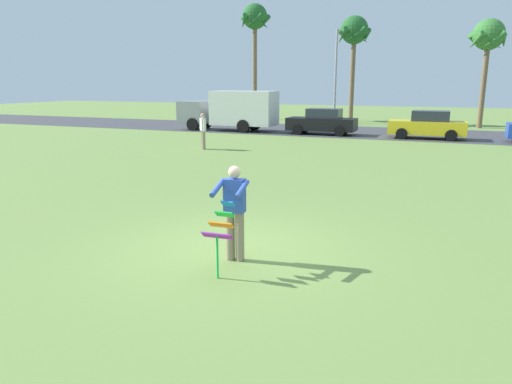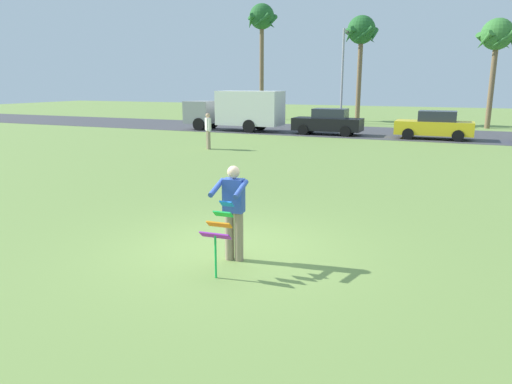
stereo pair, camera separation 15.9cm
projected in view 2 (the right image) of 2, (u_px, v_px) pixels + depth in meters
ground_plane at (231, 250)px, 9.07m from camera, size 120.00×120.00×0.00m
road_strip at (392, 133)px, 30.00m from camera, size 120.00×8.00×0.01m
person_kite_flyer at (233, 209)px, 8.32m from camera, size 0.59×0.69×1.73m
kite_held at (219, 227)px, 7.72m from camera, size 0.52×0.65×1.20m
parked_truck_grey_van at (239, 110)px, 31.23m from camera, size 6.71×2.14×2.62m
parked_car_black at (328, 122)px, 29.05m from camera, size 4.20×1.84×1.60m
parked_car_yellow at (435, 126)px, 26.69m from camera, size 4.21×1.85×1.60m
palm_tree_left_near at (262, 22)px, 39.77m from camera, size 2.58×2.71×9.65m
palm_tree_right_near at (361, 34)px, 35.64m from camera, size 2.58×2.71×8.10m
palm_tree_centre_far at (497, 38)px, 31.85m from camera, size 2.58×2.71×7.40m
streetlight_pole at (343, 71)px, 34.95m from camera, size 0.24×1.65×7.00m
person_walker_near at (208, 130)px, 22.65m from camera, size 0.42×0.44×1.73m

